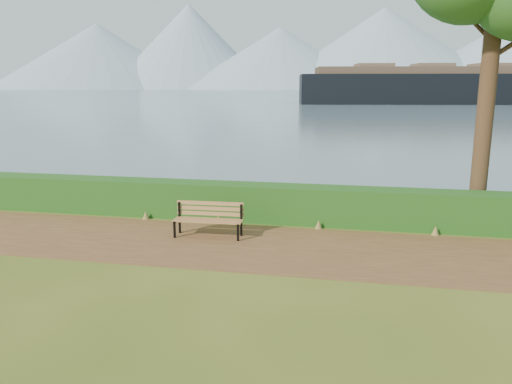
# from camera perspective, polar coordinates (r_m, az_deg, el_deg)

# --- Properties ---
(ground) EXTENTS (140.00, 140.00, 0.00)m
(ground) POSITION_cam_1_polar(r_m,az_deg,el_deg) (11.42, -1.74, -6.63)
(ground) COLOR #425217
(ground) RESTS_ON ground
(path) EXTENTS (40.00, 3.40, 0.01)m
(path) POSITION_cam_1_polar(r_m,az_deg,el_deg) (11.70, -1.41, -6.14)
(path) COLOR #52321C
(path) RESTS_ON ground
(hedge) EXTENTS (32.00, 0.85, 1.00)m
(hedge) POSITION_cam_1_polar(r_m,az_deg,el_deg) (13.73, 0.71, -1.22)
(hedge) COLOR #194112
(hedge) RESTS_ON ground
(water) EXTENTS (700.00, 510.00, 0.00)m
(water) POSITION_cam_1_polar(r_m,az_deg,el_deg) (270.56, 11.09, 11.17)
(water) COLOR slate
(water) RESTS_ON ground
(mountains) EXTENTS (585.00, 190.00, 70.00)m
(mountains) POSITION_cam_1_polar(r_m,az_deg,el_deg) (417.43, 10.15, 15.29)
(mountains) COLOR #7F96A9
(mountains) RESTS_ON ground
(bench) EXTENTS (1.71, 0.56, 0.85)m
(bench) POSITION_cam_1_polar(r_m,az_deg,el_deg) (12.35, -5.41, -2.85)
(bench) COLOR black
(bench) RESTS_ON ground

